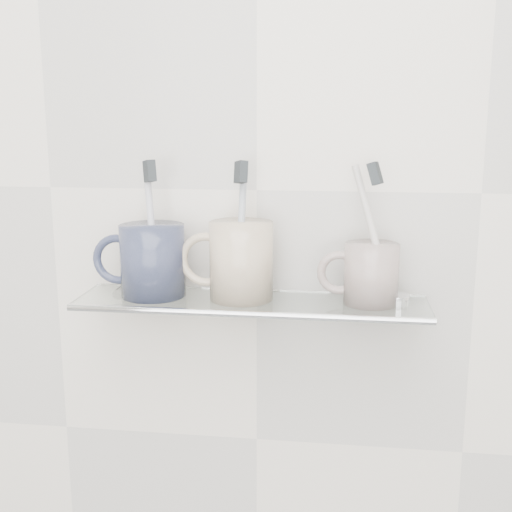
% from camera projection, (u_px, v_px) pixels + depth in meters
% --- Properties ---
extents(wall_back, '(2.50, 0.00, 2.50)m').
position_uv_depth(wall_back, '(257.00, 190.00, 0.94)').
color(wall_back, silver).
rests_on(wall_back, ground).
extents(shelf_glass, '(0.50, 0.12, 0.01)m').
position_uv_depth(shelf_glass, '(251.00, 302.00, 0.92)').
color(shelf_glass, silver).
rests_on(shelf_glass, wall_back).
extents(shelf_rail, '(0.50, 0.01, 0.01)m').
position_uv_depth(shelf_rail, '(245.00, 314.00, 0.86)').
color(shelf_rail, silver).
rests_on(shelf_rail, shelf_glass).
extents(bracket_left, '(0.02, 0.03, 0.02)m').
position_uv_depth(bracket_left, '(121.00, 296.00, 0.99)').
color(bracket_left, silver).
rests_on(bracket_left, wall_back).
extents(bracket_right, '(0.02, 0.03, 0.02)m').
position_uv_depth(bracket_right, '(398.00, 306.00, 0.94)').
color(bracket_right, silver).
rests_on(bracket_right, wall_back).
extents(mug_left, '(0.11, 0.11, 0.10)m').
position_uv_depth(mug_left, '(153.00, 260.00, 0.93)').
color(mug_left, '#212A3F').
rests_on(mug_left, shelf_glass).
extents(mug_left_handle, '(0.07, 0.01, 0.07)m').
position_uv_depth(mug_left_handle, '(118.00, 259.00, 0.93)').
color(mug_left_handle, '#212A3F').
rests_on(mug_left_handle, mug_left).
extents(toothbrush_left, '(0.03, 0.04, 0.19)m').
position_uv_depth(toothbrush_left, '(152.00, 227.00, 0.92)').
color(toothbrush_left, silver).
rests_on(toothbrush_left, mug_left).
extents(bristles_left, '(0.03, 0.03, 0.03)m').
position_uv_depth(bristles_left, '(150.00, 171.00, 0.90)').
color(bristles_left, '#262B2E').
rests_on(bristles_left, toothbrush_left).
extents(mug_center, '(0.09, 0.09, 0.11)m').
position_uv_depth(mug_center, '(241.00, 261.00, 0.91)').
color(mug_center, beige).
rests_on(mug_center, shelf_glass).
extents(mug_center_handle, '(0.08, 0.01, 0.08)m').
position_uv_depth(mug_center_handle, '(206.00, 260.00, 0.92)').
color(mug_center_handle, beige).
rests_on(mug_center_handle, mug_center).
extents(toothbrush_center, '(0.02, 0.05, 0.19)m').
position_uv_depth(toothbrush_center, '(241.00, 229.00, 0.90)').
color(toothbrush_center, '#8D9EAF').
rests_on(toothbrush_center, mug_center).
extents(bristles_center, '(0.02, 0.03, 0.03)m').
position_uv_depth(bristles_center, '(241.00, 172.00, 0.88)').
color(bristles_center, '#262B2E').
rests_on(bristles_center, toothbrush_center).
extents(mug_right, '(0.09, 0.09, 0.09)m').
position_uv_depth(mug_right, '(371.00, 274.00, 0.89)').
color(mug_right, silver).
rests_on(mug_right, shelf_glass).
extents(mug_right_handle, '(0.06, 0.01, 0.06)m').
position_uv_depth(mug_right_handle, '(339.00, 273.00, 0.90)').
color(mug_right_handle, silver).
rests_on(mug_right_handle, mug_right).
extents(toothbrush_right, '(0.07, 0.04, 0.18)m').
position_uv_depth(toothbrush_right, '(373.00, 232.00, 0.88)').
color(toothbrush_right, beige).
rests_on(toothbrush_right, mug_right).
extents(bristles_right, '(0.03, 0.03, 0.03)m').
position_uv_depth(bristles_right, '(375.00, 174.00, 0.86)').
color(bristles_right, '#262B2E').
rests_on(bristles_right, toothbrush_right).
extents(chrome_cap, '(0.03, 0.03, 0.01)m').
position_uv_depth(chrome_cap, '(398.00, 300.00, 0.89)').
color(chrome_cap, silver).
rests_on(chrome_cap, shelf_glass).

